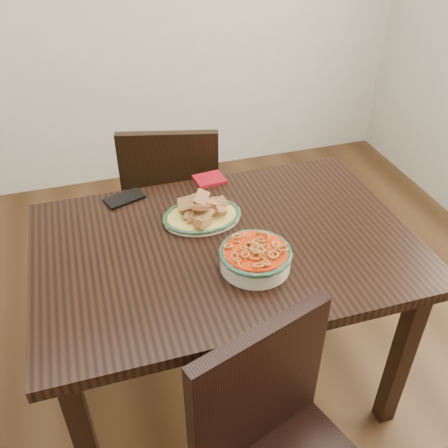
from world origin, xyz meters
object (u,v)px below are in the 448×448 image
object	(u,v)px
dining_table	(226,263)
noodle_bowl	(255,256)
chair_far	(173,199)
fish_plate	(202,209)
smartphone	(124,199)

from	to	relation	value
dining_table	noodle_bowl	distance (m)	0.21
chair_far	fish_plate	world-z (taller)	chair_far
chair_far	fish_plate	distance (m)	0.61
fish_plate	noodle_bowl	bearing A→B (deg)	-72.49
dining_table	chair_far	xyz separation A→B (m)	(-0.05, 0.69, -0.16)
fish_plate	noodle_bowl	world-z (taller)	fish_plate
chair_far	fish_plate	bearing A→B (deg)	104.46
fish_plate	smartphone	xyz separation A→B (m)	(-0.25, 0.21, -0.04)
dining_table	noodle_bowl	xyz separation A→B (m)	(0.05, -0.15, 0.14)
fish_plate	smartphone	bearing A→B (deg)	140.06
smartphone	fish_plate	bearing A→B (deg)	-59.60
noodle_bowl	smartphone	bearing A→B (deg)	124.13
chair_far	smartphone	world-z (taller)	chair_far
fish_plate	noodle_bowl	distance (m)	0.31
dining_table	chair_far	distance (m)	0.71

